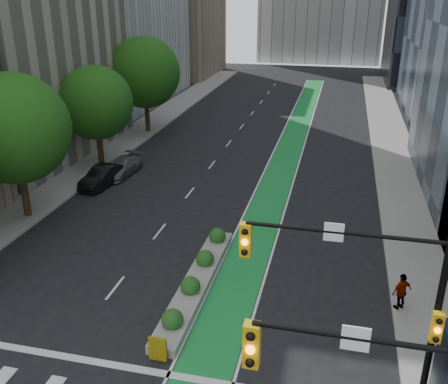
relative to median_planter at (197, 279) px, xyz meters
The scene contains 11 objects.
sidewalk_left 22.18m from the median_planter, 125.89° to the left, with size 3.60×90.00×0.15m, color gray.
sidewalk_right 20.86m from the median_planter, 59.45° to the left, with size 3.60×90.00×0.15m, color gray.
bike_lane_paint 23.04m from the median_planter, 85.52° to the left, with size 2.20×70.00×0.01m, color #198D3B.
tree_mid 14.16m from the median_planter, 157.87° to the left, with size 6.40×6.40×8.78m.
tree_midfar 19.84m from the median_planter, 129.19° to the left, with size 5.60×5.60×7.76m.
tree_far 28.29m from the median_planter, 116.05° to the left, with size 6.60×6.60×9.00m.
signal_right 10.89m from the median_planter, 41.32° to the right, with size 5.82×0.51×7.20m.
median_planter is the anchor object (origin of this frame).
parked_car_left_mid 14.89m from the median_planter, 132.82° to the left, with size 1.46×4.20×1.38m, color black.
parked_car_left_far 16.39m from the median_planter, 126.26° to the left, with size 1.78×4.38×1.27m, color slate.
pedestrian_far 9.12m from the median_planter, ahead, with size 1.00×0.42×1.70m, color gray.
Camera 1 is at (7.05, -12.20, 13.07)m, focal length 40.00 mm.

